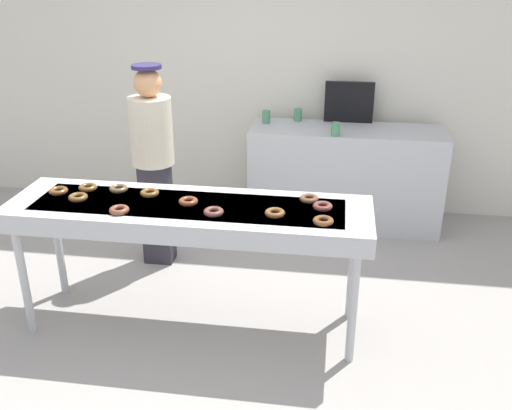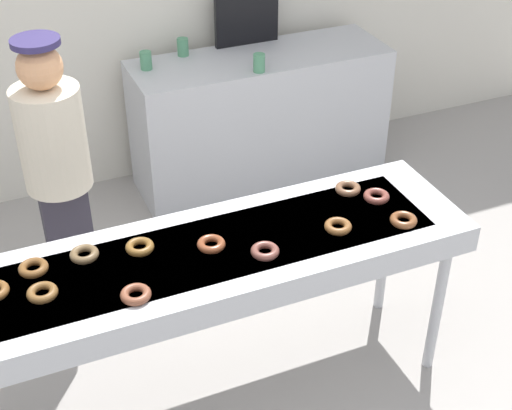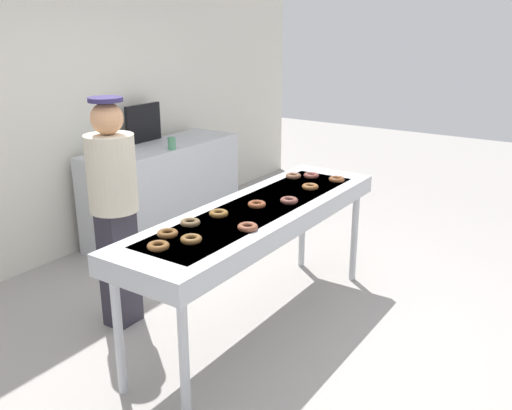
# 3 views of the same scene
# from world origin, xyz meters

# --- Properties ---
(ground_plane) EXTENTS (16.00, 16.00, 0.00)m
(ground_plane) POSITION_xyz_m (0.00, 0.00, 0.00)
(ground_plane) COLOR #9E9993
(back_wall) EXTENTS (8.00, 0.12, 3.34)m
(back_wall) POSITION_xyz_m (0.00, 2.30, 1.67)
(back_wall) COLOR silver
(back_wall) RESTS_ON ground
(fryer_conveyor) EXTENTS (2.40, 0.67, 0.92)m
(fryer_conveyor) POSITION_xyz_m (0.00, 0.00, 0.85)
(fryer_conveyor) COLOR #B7BABF
(fryer_conveyor) RESTS_ON ground
(chocolate_donut_0) EXTENTS (0.16, 0.16, 0.04)m
(chocolate_donut_0) POSITION_xyz_m (0.87, 0.06, 0.94)
(chocolate_donut_0) COLOR brown
(chocolate_donut_0) RESTS_ON fryer_conveyor
(chocolate_donut_1) EXTENTS (0.13, 0.13, 0.04)m
(chocolate_donut_1) POSITION_xyz_m (-0.30, 0.11, 0.94)
(chocolate_donut_1) COLOR brown
(chocolate_donut_1) RESTS_ON fryer_conveyor
(chocolate_donut_2) EXTENTS (0.18, 0.18, 0.04)m
(chocolate_donut_2) POSITION_xyz_m (0.00, 0.01, 0.94)
(chocolate_donut_2) COLOR brown
(chocolate_donut_2) RESTS_ON fryer_conveyor
(chocolate_donut_3) EXTENTS (0.17, 0.17, 0.04)m
(chocolate_donut_3) POSITION_xyz_m (0.20, -0.13, 0.94)
(chocolate_donut_3) COLOR brown
(chocolate_donut_3) RESTS_ON fryer_conveyor
(chocolate_donut_4) EXTENTS (0.16, 0.16, 0.04)m
(chocolate_donut_4) POSITION_xyz_m (0.58, -0.09, 0.94)
(chocolate_donut_4) COLOR brown
(chocolate_donut_4) RESTS_ON fryer_conveyor
(chocolate_donut_5) EXTENTS (0.18, 0.18, 0.04)m
(chocolate_donut_5) POSITION_xyz_m (0.78, 0.17, 0.94)
(chocolate_donut_5) COLOR brown
(chocolate_donut_5) RESTS_ON fryer_conveyor
(chocolate_donut_6) EXTENTS (0.13, 0.13, 0.04)m
(chocolate_donut_6) POSITION_xyz_m (-0.92, 0.06, 0.94)
(chocolate_donut_6) COLOR brown
(chocolate_donut_6) RESTS_ON fryer_conveyor
(chocolate_donut_7) EXTENTS (0.18, 0.18, 0.04)m
(chocolate_donut_7) POSITION_xyz_m (0.88, -0.16, 0.94)
(chocolate_donut_7) COLOR brown
(chocolate_donut_7) RESTS_ON fryer_conveyor
(chocolate_donut_8) EXTENTS (0.16, 0.16, 0.04)m
(chocolate_donut_8) POSITION_xyz_m (-0.53, 0.16, 0.94)
(chocolate_donut_8) COLOR brown
(chocolate_donut_8) RESTS_ON fryer_conveyor
(chocolate_donut_9) EXTENTS (0.18, 0.18, 0.04)m
(chocolate_donut_9) POSITION_xyz_m (-0.74, -0.03, 0.94)
(chocolate_donut_9) COLOR brown
(chocolate_donut_9) RESTS_ON fryer_conveyor
(chocolate_donut_10) EXTENTS (0.18, 0.18, 0.04)m
(chocolate_donut_10) POSITION_xyz_m (-0.40, -0.19, 0.94)
(chocolate_donut_10) COLOR brown
(chocolate_donut_10) RESTS_ON fryer_conveyor
(chocolate_donut_11) EXTENTS (0.13, 0.13, 0.04)m
(chocolate_donut_11) POSITION_xyz_m (-0.75, 0.15, 0.94)
(chocolate_donut_11) COLOR brown
(chocolate_donut_11) RESTS_ON fryer_conveyor
(worker_baker) EXTENTS (0.34, 0.34, 1.67)m
(worker_baker) POSITION_xyz_m (-0.51, 0.87, 0.95)
(worker_baker) COLOR #2D2A35
(worker_baker) RESTS_ON ground
(prep_counter) EXTENTS (1.79, 0.59, 0.95)m
(prep_counter) POSITION_xyz_m (1.03, 1.85, 0.48)
(prep_counter) COLOR #B7BABF
(prep_counter) RESTS_ON ground
(paper_cup_0) EXTENTS (0.08, 0.08, 0.12)m
(paper_cup_0) POSITION_xyz_m (0.92, 1.62, 1.01)
(paper_cup_0) COLOR #4C8C66
(paper_cup_0) RESTS_ON prep_counter
(paper_cup_1) EXTENTS (0.08, 0.08, 0.12)m
(paper_cup_1) POSITION_xyz_m (0.26, 1.95, 1.01)
(paper_cup_1) COLOR #4C8C66
(paper_cup_1) RESTS_ON prep_counter
(paper_cup_2) EXTENTS (0.08, 0.08, 0.12)m
(paper_cup_2) POSITION_xyz_m (0.55, 2.07, 1.01)
(paper_cup_2) COLOR #4C8C66
(paper_cup_2) RESTS_ON prep_counter
(menu_display) EXTENTS (0.46, 0.04, 0.39)m
(menu_display) POSITION_xyz_m (1.03, 2.10, 1.15)
(menu_display) COLOR black
(menu_display) RESTS_ON prep_counter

